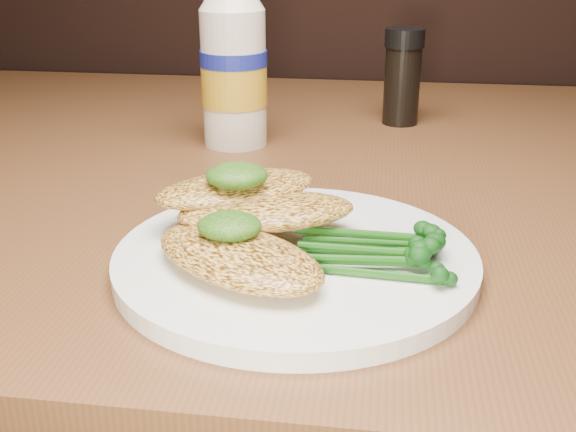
# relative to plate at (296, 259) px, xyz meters

# --- Properties ---
(plate) EXTENTS (0.24, 0.24, 0.01)m
(plate) POSITION_rel_plate_xyz_m (0.00, 0.00, 0.00)
(plate) COLOR white
(plate) RESTS_ON dining_table
(chicken_front) EXTENTS (0.15, 0.13, 0.02)m
(chicken_front) POSITION_rel_plate_xyz_m (-0.03, -0.04, 0.02)
(chicken_front) COLOR #F0B24C
(chicken_front) RESTS_ON plate
(chicken_mid) EXTENTS (0.14, 0.10, 0.02)m
(chicken_mid) POSITION_rel_plate_xyz_m (-0.02, 0.02, 0.02)
(chicken_mid) COLOR #F0B24C
(chicken_mid) RESTS_ON plate
(chicken_back) EXTENTS (0.13, 0.12, 0.02)m
(chicken_back) POSITION_rel_plate_xyz_m (-0.05, 0.04, 0.03)
(chicken_back) COLOR #F0B24C
(chicken_back) RESTS_ON plate
(pesto_front) EXTENTS (0.05, 0.04, 0.02)m
(pesto_front) POSITION_rel_plate_xyz_m (-0.04, -0.02, 0.03)
(pesto_front) COLOR black
(pesto_front) RESTS_ON chicken_front
(pesto_back) EXTENTS (0.05, 0.05, 0.02)m
(pesto_back) POSITION_rel_plate_xyz_m (-0.05, 0.03, 0.05)
(pesto_back) COLOR black
(pesto_back) RESTS_ON chicken_back
(broccolini_bundle) EXTENTS (0.13, 0.11, 0.02)m
(broccolini_bundle) POSITION_rel_plate_xyz_m (0.05, -0.01, 0.01)
(broccolini_bundle) COLOR #184D10
(broccolini_bundle) RESTS_ON plate
(mayo_bottle) EXTENTS (0.07, 0.07, 0.19)m
(mayo_bottle) POSITION_rel_plate_xyz_m (-0.10, 0.28, 0.09)
(mayo_bottle) COLOR white
(mayo_bottle) RESTS_ON dining_table
(pepper_grinder) EXTENTS (0.06, 0.06, 0.11)m
(pepper_grinder) POSITION_rel_plate_xyz_m (0.07, 0.39, 0.05)
(pepper_grinder) COLOR black
(pepper_grinder) RESTS_ON dining_table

